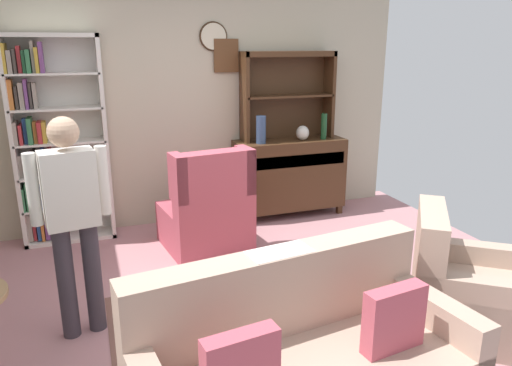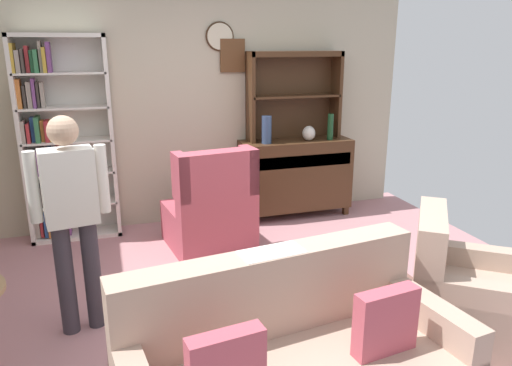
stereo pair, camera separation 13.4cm
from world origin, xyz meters
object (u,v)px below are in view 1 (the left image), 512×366
object	(u,v)px
bookshelf	(52,144)
armchair_floral	(463,292)
bottle_wine	(324,126)
person_reading	(72,213)
sideboard_hutch	(287,83)
vase_round	(303,133)
wingback_chair	(207,213)
vase_tall	(261,130)
sideboard	(289,174)

from	to	relation	value
bookshelf	armchair_floral	size ratio (longest dim) A/B	1.95
bottle_wine	person_reading	size ratio (longest dim) A/B	0.19
sideboard_hutch	vase_round	xyz separation A→B (m)	(0.13, -0.18, -0.55)
vase_round	wingback_chair	xyz separation A→B (m)	(-1.31, -0.61, -0.62)
vase_tall	person_reading	size ratio (longest dim) A/B	0.20
bookshelf	sideboard_hutch	distance (m)	2.62
vase_round	sideboard_hutch	bearing A→B (deg)	126.48
armchair_floral	wingback_chair	distance (m)	2.42
bookshelf	vase_tall	distance (m)	2.19
bookshelf	sideboard_hutch	size ratio (longest dim) A/B	1.91
vase_round	armchair_floral	xyz separation A→B (m)	(0.08, -2.59, -0.72)
person_reading	vase_round	bearing A→B (deg)	34.56
sideboard_hutch	bookshelf	bearing A→B (deg)	-179.39
sideboard_hutch	person_reading	world-z (taller)	sideboard_hutch
sideboard_hutch	sideboard	bearing A→B (deg)	-90.00
vase_tall	armchair_floral	size ratio (longest dim) A/B	0.29
sideboard	person_reading	size ratio (longest dim) A/B	0.83
sideboard	wingback_chair	size ratio (longest dim) A/B	1.24
armchair_floral	vase_tall	bearing A→B (deg)	103.12
armchair_floral	person_reading	distance (m)	2.79
bookshelf	wingback_chair	distance (m)	1.71
sideboard	person_reading	xyz separation A→B (m)	(-2.37, -1.79, 0.40)
sideboard	wingback_chair	distance (m)	1.36
bookshelf	vase_round	distance (m)	2.70
sideboard_hutch	vase_round	bearing A→B (deg)	-53.52
vase_tall	wingback_chair	distance (m)	1.21
sideboard_hutch	vase_tall	xyz separation A→B (m)	(-0.39, -0.19, -0.48)
sideboard	person_reading	world-z (taller)	person_reading
bottle_wine	person_reading	xyz separation A→B (m)	(-2.76, -1.70, -0.16)
vase_tall	vase_round	xyz separation A→B (m)	(0.52, 0.01, -0.07)
vase_round	bookshelf	bearing A→B (deg)	176.85
vase_round	wingback_chair	distance (m)	1.57
sideboard	vase_tall	size ratio (longest dim) A/B	4.19
bookshelf	sideboard	world-z (taller)	bookshelf
sideboard_hutch	armchair_floral	distance (m)	3.05
sideboard	armchair_floral	xyz separation A→B (m)	(0.21, -2.66, -0.22)
vase_tall	armchair_floral	world-z (taller)	vase_tall
vase_tall	bottle_wine	bearing A→B (deg)	-0.66
bottle_wine	wingback_chair	world-z (taller)	bottle_wine
sideboard_hutch	person_reading	size ratio (longest dim) A/B	0.71
bookshelf	person_reading	size ratio (longest dim) A/B	1.35
armchair_floral	sideboard	bearing A→B (deg)	94.53
armchair_floral	wingback_chair	size ratio (longest dim) A/B	1.02
person_reading	sideboard	bearing A→B (deg)	37.04
vase_round	wingback_chair	size ratio (longest dim) A/B	0.16
vase_round	person_reading	world-z (taller)	person_reading
bookshelf	sideboard	distance (m)	2.62
armchair_floral	bottle_wine	bearing A→B (deg)	86.00
person_reading	sideboard_hutch	bearing A→B (deg)	38.68
bookshelf	wingback_chair	world-z (taller)	bookshelf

